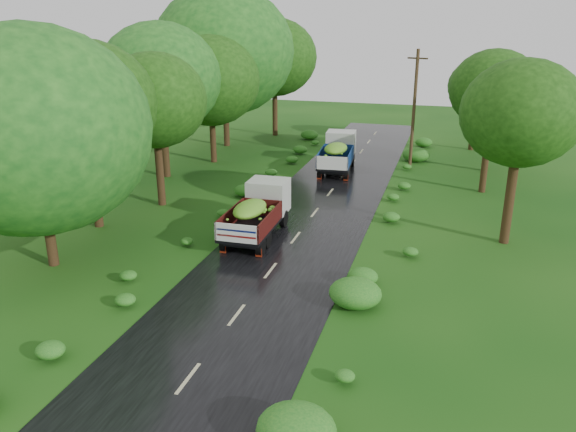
% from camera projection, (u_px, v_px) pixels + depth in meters
% --- Properties ---
extents(ground, '(120.00, 120.00, 0.00)m').
position_uv_depth(ground, '(188.00, 379.00, 16.88)').
color(ground, '#0F3F0D').
rests_on(ground, ground).
extents(road, '(6.50, 80.00, 0.02)m').
position_uv_depth(road, '(246.00, 303.00, 21.40)').
color(road, black).
rests_on(road, ground).
extents(road_lines, '(0.12, 69.60, 0.00)m').
position_uv_depth(road_lines, '(255.00, 291.00, 22.30)').
color(road_lines, '#BFB78C').
rests_on(road_lines, road).
extents(truck_near, '(2.14, 5.77, 2.41)m').
position_uv_depth(truck_near, '(258.00, 210.00, 27.60)').
color(truck_near, black).
rests_on(truck_near, ground).
extents(truck_far, '(2.56, 6.08, 2.49)m').
position_uv_depth(truck_far, '(338.00, 151.00, 39.62)').
color(truck_far, black).
rests_on(truck_far, ground).
extents(utility_pole, '(1.41, 0.59, 8.34)m').
position_uv_depth(utility_pole, '(414.00, 109.00, 39.24)').
color(utility_pole, '#382616').
rests_on(utility_pole, ground).
extents(trees_left, '(6.91, 34.75, 9.92)m').
position_uv_depth(trees_left, '(185.00, 78.00, 36.84)').
color(trees_left, black).
rests_on(trees_left, ground).
extents(trees_right, '(4.44, 24.12, 7.73)m').
position_uv_depth(trees_right, '(494.00, 98.00, 35.29)').
color(trees_right, black).
rests_on(trees_right, ground).
extents(shrubs, '(11.90, 44.00, 0.70)m').
position_uv_depth(shrubs, '(306.00, 218.00, 29.43)').
color(shrubs, '#165F1B').
rests_on(shrubs, ground).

